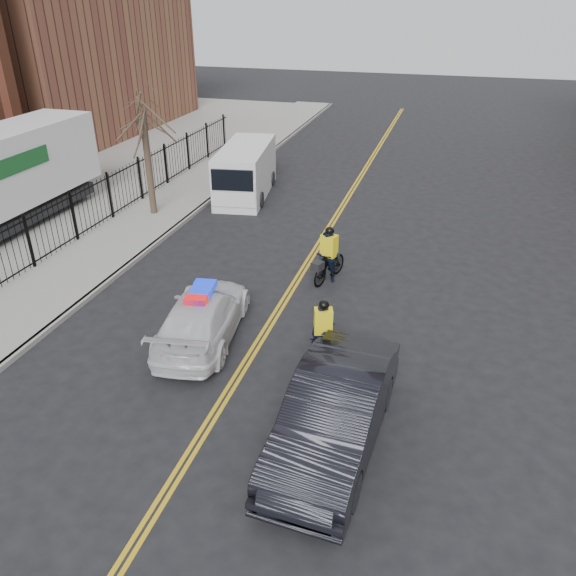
% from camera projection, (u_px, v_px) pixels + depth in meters
% --- Properties ---
extents(ground, '(120.00, 120.00, 0.00)m').
position_uv_depth(ground, '(234.00, 383.00, 14.02)').
color(ground, black).
rests_on(ground, ground).
extents(center_line_left, '(0.10, 60.00, 0.01)m').
position_uv_depth(center_line_left, '(310.00, 255.00, 20.80)').
color(center_line_left, gold).
rests_on(center_line_left, ground).
extents(center_line_right, '(0.10, 60.00, 0.01)m').
position_uv_depth(center_line_right, '(315.00, 255.00, 20.76)').
color(center_line_right, gold).
rests_on(center_line_right, ground).
extents(sidewalk, '(3.00, 60.00, 0.15)m').
position_uv_depth(sidewalk, '(133.00, 231.00, 22.63)').
color(sidewalk, gray).
rests_on(sidewalk, ground).
extents(curb, '(0.20, 60.00, 0.15)m').
position_uv_depth(curb, '(166.00, 235.00, 22.25)').
color(curb, gray).
rests_on(curb, ground).
extents(iron_fence, '(0.12, 28.00, 2.00)m').
position_uv_depth(iron_fence, '(96.00, 206.00, 22.57)').
color(iron_fence, black).
rests_on(iron_fence, ground).
extents(warehouse_far, '(14.00, 18.00, 14.00)m').
position_uv_depth(warehouse_far, '(35.00, 19.00, 36.78)').
color(warehouse_far, brown).
rests_on(warehouse_far, ground).
extents(street_tree, '(3.20, 3.20, 4.80)m').
position_uv_depth(street_tree, '(145.00, 134.00, 22.72)').
color(street_tree, '#34261E').
rests_on(street_tree, sidewalk).
extents(police_cruiser, '(2.56, 4.93, 1.53)m').
position_uv_depth(police_cruiser, '(203.00, 316.00, 15.56)').
color(police_cruiser, silver).
rests_on(police_cruiser, ground).
extents(dark_sedan, '(2.13, 5.31, 1.72)m').
position_uv_depth(dark_sedan, '(334.00, 413.00, 11.75)').
color(dark_sedan, black).
rests_on(dark_sedan, ground).
extents(cargo_van, '(2.81, 5.75, 2.31)m').
position_uv_depth(cargo_van, '(245.00, 173.00, 26.20)').
color(cargo_van, silver).
rests_on(cargo_van, ground).
extents(cyclist_near, '(1.17, 1.92, 1.78)m').
position_uv_depth(cyclist_near, '(323.00, 339.00, 14.64)').
color(cyclist_near, black).
rests_on(cyclist_near, ground).
extents(cyclist_far, '(1.12, 1.98, 1.93)m').
position_uv_depth(cyclist_far, '(328.00, 260.00, 18.63)').
color(cyclist_far, black).
rests_on(cyclist_far, ground).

